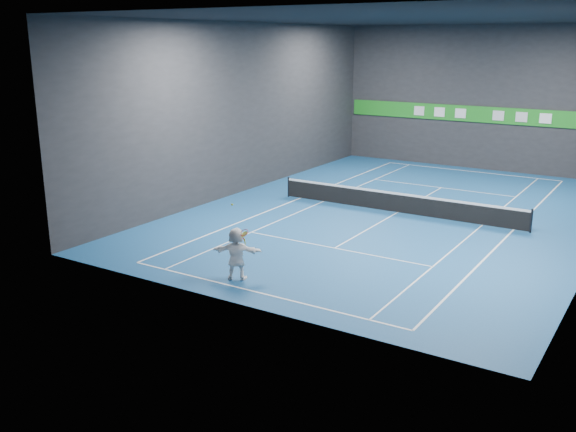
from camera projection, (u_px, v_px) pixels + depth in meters
The scene contains 19 objects.
ground at pixel (397, 213), 31.03m from camera, with size 26.00×26.00×0.00m, color navy.
ceiling at pixel (406, 19), 28.63m from camera, with size 26.00×26.00×0.00m, color black.
wall_back at pixel (481, 98), 40.44m from camera, with size 18.00×0.10×9.00m, color #272729.
wall_front at pixel (234, 165), 19.22m from camera, with size 18.00×0.10×9.00m, color #272729.
wall_left at pixel (244, 109), 34.44m from camera, with size 0.10×26.00×9.00m, color #272729.
baseline_near at pixel (257, 292), 21.33m from camera, with size 10.98×0.08×0.01m, color white.
baseline_far at pixel (470, 171), 40.74m from camera, with size 10.98×0.08×0.01m, color white.
sideline_doubles_left at pixel (300, 198), 33.84m from camera, with size 0.08×23.78×0.01m, color white.
sideline_doubles_right at pixel (513, 230), 28.22m from camera, with size 0.08×23.78×0.01m, color white.
sideline_singles_left at pixel (323, 202), 33.14m from camera, with size 0.06×23.78×0.01m, color white.
sideline_singles_right at pixel (482, 225), 28.93m from camera, with size 0.06×23.78×0.01m, color white.
service_line_near at pixel (335, 248), 25.81m from camera, with size 8.23×0.06×0.01m, color white.
service_line_far at pixel (441, 188), 36.26m from camera, with size 8.23×0.06×0.01m, color white.
center_service_line at pixel (397, 213), 31.03m from camera, with size 0.06×12.80×0.01m, color white.
player at pixel (236, 254), 22.26m from camera, with size 1.74×0.55×1.87m, color white.
tennis_ball at pixel (232, 205), 22.09m from camera, with size 0.07×0.07×0.07m, color yellow.
tennis_net at pixel (397, 202), 30.89m from camera, with size 12.50×0.10×1.07m.
sponsor_banner at pixel (479, 114), 40.65m from camera, with size 17.64×0.11×1.00m.
tennis_racket at pixel (244, 234), 21.94m from camera, with size 0.43×0.35×0.58m.
Camera 1 is at (11.45, -28.17, 8.15)m, focal length 40.00 mm.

